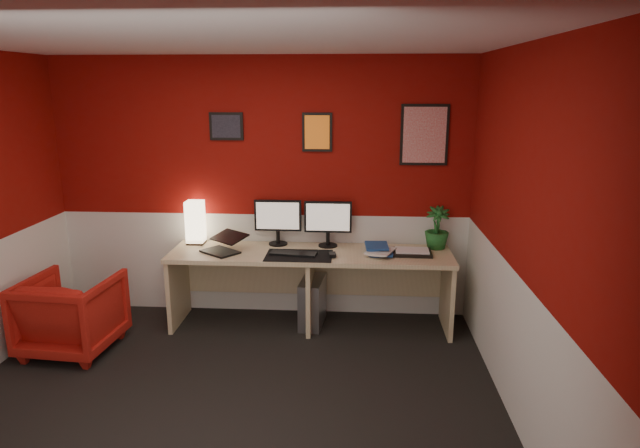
{
  "coord_description": "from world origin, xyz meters",
  "views": [
    {
      "loc": [
        0.9,
        -3.43,
        2.23
      ],
      "look_at": [
        0.6,
        1.21,
        1.05
      ],
      "focal_mm": 30.88,
      "sensor_mm": 36.0,
      "label": 1
    }
  ],
  "objects_px": {
    "monitor_left": "(278,215)",
    "potted_plant": "(437,228)",
    "pc_tower": "(312,302)",
    "zen_tray": "(412,253)",
    "armchair": "(72,314)",
    "desk": "(311,289)",
    "monitor_right": "(328,217)",
    "laptop": "(220,241)",
    "shoji_lamp": "(195,223)"
  },
  "relations": [
    {
      "from": "desk",
      "to": "zen_tray",
      "type": "distance_m",
      "value": 1.0
    },
    {
      "from": "laptop",
      "to": "potted_plant",
      "type": "height_order",
      "value": "potted_plant"
    },
    {
      "from": "shoji_lamp",
      "to": "zen_tray",
      "type": "height_order",
      "value": "shoji_lamp"
    },
    {
      "from": "shoji_lamp",
      "to": "monitor_right",
      "type": "bearing_deg",
      "value": -0.55
    },
    {
      "from": "desk",
      "to": "shoji_lamp",
      "type": "distance_m",
      "value": 1.28
    },
    {
      "from": "laptop",
      "to": "monitor_left",
      "type": "relative_size",
      "value": 0.57
    },
    {
      "from": "laptop",
      "to": "pc_tower",
      "type": "height_order",
      "value": "laptop"
    },
    {
      "from": "monitor_left",
      "to": "armchair",
      "type": "relative_size",
      "value": 0.79
    },
    {
      "from": "monitor_right",
      "to": "shoji_lamp",
      "type": "bearing_deg",
      "value": 179.45
    },
    {
      "from": "zen_tray",
      "to": "pc_tower",
      "type": "relative_size",
      "value": 0.78
    },
    {
      "from": "monitor_left",
      "to": "monitor_right",
      "type": "height_order",
      "value": "same"
    },
    {
      "from": "potted_plant",
      "to": "armchair",
      "type": "relative_size",
      "value": 0.54
    },
    {
      "from": "potted_plant",
      "to": "pc_tower",
      "type": "height_order",
      "value": "potted_plant"
    },
    {
      "from": "shoji_lamp",
      "to": "armchair",
      "type": "bearing_deg",
      "value": -135.83
    },
    {
      "from": "laptop",
      "to": "armchair",
      "type": "distance_m",
      "value": 1.39
    },
    {
      "from": "monitor_right",
      "to": "potted_plant",
      "type": "distance_m",
      "value": 1.03
    },
    {
      "from": "monitor_right",
      "to": "desk",
      "type": "bearing_deg",
      "value": -126.72
    },
    {
      "from": "monitor_right",
      "to": "potted_plant",
      "type": "height_order",
      "value": "monitor_right"
    },
    {
      "from": "monitor_right",
      "to": "pc_tower",
      "type": "height_order",
      "value": "monitor_right"
    },
    {
      "from": "desk",
      "to": "zen_tray",
      "type": "xyz_separation_m",
      "value": [
        0.93,
        -0.0,
        0.38
      ]
    },
    {
      "from": "monitor_right",
      "to": "zen_tray",
      "type": "distance_m",
      "value": 0.85
    },
    {
      "from": "zen_tray",
      "to": "pc_tower",
      "type": "xyz_separation_m",
      "value": [
        -0.92,
        0.03,
        -0.52
      ]
    },
    {
      "from": "monitor_left",
      "to": "pc_tower",
      "type": "height_order",
      "value": "monitor_left"
    },
    {
      "from": "desk",
      "to": "laptop",
      "type": "relative_size",
      "value": 7.88
    },
    {
      "from": "monitor_left",
      "to": "potted_plant",
      "type": "relative_size",
      "value": 1.45
    },
    {
      "from": "desk",
      "to": "monitor_left",
      "type": "xyz_separation_m",
      "value": [
        -0.33,
        0.23,
        0.66
      ]
    },
    {
      "from": "monitor_right",
      "to": "monitor_left",
      "type": "bearing_deg",
      "value": 176.6
    },
    {
      "from": "desk",
      "to": "potted_plant",
      "type": "bearing_deg",
      "value": 9.62
    },
    {
      "from": "shoji_lamp",
      "to": "zen_tray",
      "type": "relative_size",
      "value": 1.14
    },
    {
      "from": "monitor_left",
      "to": "pc_tower",
      "type": "distance_m",
      "value": 0.89
    },
    {
      "from": "monitor_right",
      "to": "pc_tower",
      "type": "relative_size",
      "value": 1.29
    },
    {
      "from": "zen_tray",
      "to": "armchair",
      "type": "distance_m",
      "value": 3.02
    },
    {
      "from": "zen_tray",
      "to": "monitor_right",
      "type": "bearing_deg",
      "value": 165.36
    },
    {
      "from": "zen_tray",
      "to": "armchair",
      "type": "xyz_separation_m",
      "value": [
        -2.93,
        -0.63,
        -0.41
      ]
    },
    {
      "from": "desk",
      "to": "shoji_lamp",
      "type": "bearing_deg",
      "value": 169.3
    },
    {
      "from": "desk",
      "to": "monitor_right",
      "type": "relative_size",
      "value": 4.48
    },
    {
      "from": "monitor_left",
      "to": "zen_tray",
      "type": "xyz_separation_m",
      "value": [
        1.26,
        -0.23,
        -0.28
      ]
    },
    {
      "from": "shoji_lamp",
      "to": "laptop",
      "type": "bearing_deg",
      "value": -43.47
    },
    {
      "from": "pc_tower",
      "to": "monitor_right",
      "type": "bearing_deg",
      "value": 56.82
    },
    {
      "from": "potted_plant",
      "to": "pc_tower",
      "type": "distance_m",
      "value": 1.37
    },
    {
      "from": "monitor_right",
      "to": "armchair",
      "type": "distance_m",
      "value": 2.4
    },
    {
      "from": "shoji_lamp",
      "to": "pc_tower",
      "type": "bearing_deg",
      "value": -9.03
    },
    {
      "from": "laptop",
      "to": "zen_tray",
      "type": "xyz_separation_m",
      "value": [
        1.76,
        0.07,
        -0.09
      ]
    },
    {
      "from": "potted_plant",
      "to": "pc_tower",
      "type": "relative_size",
      "value": 0.89
    },
    {
      "from": "monitor_left",
      "to": "monitor_right",
      "type": "bearing_deg",
      "value": -3.4
    },
    {
      "from": "laptop",
      "to": "monitor_right",
      "type": "bearing_deg",
      "value": 54.07
    },
    {
      "from": "monitor_right",
      "to": "zen_tray",
      "type": "xyz_separation_m",
      "value": [
        0.78,
        -0.2,
        -0.28
      ]
    },
    {
      "from": "zen_tray",
      "to": "pc_tower",
      "type": "distance_m",
      "value": 1.05
    },
    {
      "from": "shoji_lamp",
      "to": "pc_tower",
      "type": "xyz_separation_m",
      "value": [
        1.15,
        -0.18,
        -0.7
      ]
    },
    {
      "from": "desk",
      "to": "zen_tray",
      "type": "bearing_deg",
      "value": -0.13
    }
  ]
}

